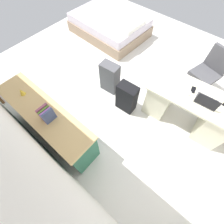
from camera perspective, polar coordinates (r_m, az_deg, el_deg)
The scene contains 12 objects.
ground_plane at distance 3.65m, azimuth 4.18°, elevation 11.73°, with size 5.89×5.89×0.00m, color silver.
desk at distance 3.02m, azimuth 25.71°, elevation 1.49°, with size 1.49×0.77×0.73m.
office_chair at distance 3.65m, azimuth 30.95°, elevation 11.55°, with size 0.56×0.56×0.94m.
credenza at distance 2.78m, azimuth -21.49°, elevation -3.53°, with size 1.80×0.48×0.75m.
bed at distance 4.85m, azimuth -0.74°, elevation 28.99°, with size 1.95×1.47×0.58m.
suitcase_black at distance 2.94m, azimuth 5.36°, elevation 5.15°, with size 0.36×0.22×0.62m, color black.
suitcase_spare_grey at distance 3.22m, azimuth -0.79°, elevation 12.32°, with size 0.36×0.22×0.66m, color #4C4C51.
laptop at distance 2.69m, azimuth 31.06°, elevation 3.24°, with size 0.33×0.25×0.21m.
computer_mouse at distance 2.72m, azimuth 26.31°, elevation 6.20°, with size 0.06×0.10×0.03m, color white.
cell_phone_by_mouse at distance 2.81m, azimuth 27.42°, elevation 7.18°, with size 0.07×0.14×0.01m, color black.
book_row at distance 2.28m, azimuth -22.62°, elevation -0.71°, with size 0.15×0.17×0.23m.
figurine_small at distance 2.74m, azimuth -29.99°, elevation 6.36°, with size 0.08×0.08×0.11m, color gold.
Camera 1 is at (-1.41, 2.04, 2.68)m, focal length 25.18 mm.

